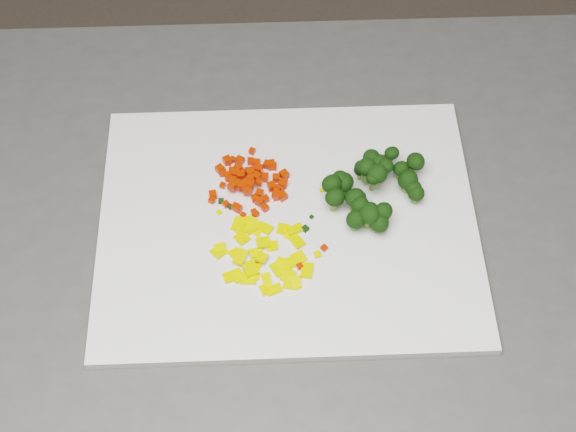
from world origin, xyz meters
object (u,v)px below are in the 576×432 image
object	(u,v)px
pepper_pile	(259,255)
broccoli_pile	(375,181)
carrot_pile	(245,178)
cutting_board	(288,224)
counter_block	(273,373)

from	to	relation	value
pepper_pile	broccoli_pile	size ratio (longest dim) A/B	0.97
carrot_pile	cutting_board	bearing A→B (deg)	-65.47
cutting_board	pepper_pile	xyz separation A→B (m)	(-0.05, -0.03, 0.01)
carrot_pile	broccoli_pile	size ratio (longest dim) A/B	0.83
carrot_pile	broccoli_pile	bearing A→B (deg)	-25.10
broccoli_pile	carrot_pile	bearing A→B (deg)	154.90
cutting_board	carrot_pile	size ratio (longest dim) A/B	4.50
carrot_pile	broccoli_pile	distance (m)	0.15
counter_block	cutting_board	world-z (taller)	cutting_board
counter_block	broccoli_pile	world-z (taller)	broccoli_pile
cutting_board	broccoli_pile	size ratio (longest dim) A/B	3.75
broccoli_pile	cutting_board	bearing A→B (deg)	-179.31
cutting_board	carrot_pile	world-z (taller)	carrot_pile
cutting_board	carrot_pile	bearing A→B (deg)	114.53
cutting_board	broccoli_pile	bearing A→B (deg)	0.69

